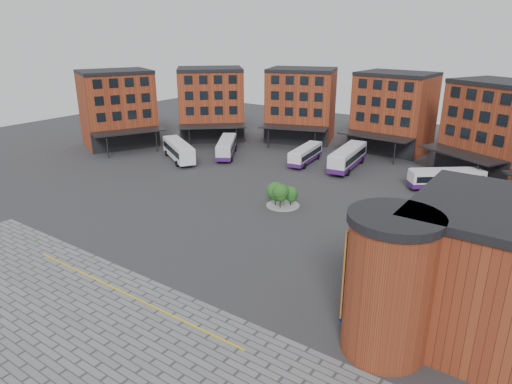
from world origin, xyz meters
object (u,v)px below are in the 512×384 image
Objects in this scene: bus_d at (348,157)px; bus_f at (483,195)px; bus_a at (178,149)px; bus_e at (446,179)px; blue_car at (365,326)px; bus_b at (227,147)px; bus_c at (306,154)px; tree_island at (281,194)px.

bus_d is 1.29× the size of bus_f.
bus_d reaches higher than bus_a.
bus_a is 1.17× the size of bus_e.
bus_e is 2.47× the size of blue_car.
bus_c is at bearing -15.16° from bus_b.
bus_d is at bearing -33.54° from bus_a.
bus_c is 0.83× the size of bus_d.
bus_b reaches higher than blue_car.
tree_island is 21.22m from bus_d.
tree_island is 26.90m from blue_car.
bus_e is at bearing -172.72° from bus_f.
bus_f is (21.50, 15.03, -0.15)m from tree_island.
bus_c is (-7.54, 19.92, -0.28)m from tree_island.
blue_car is at bearing -72.25° from bus_b.
bus_a is at bearing 77.03° from blue_car.
bus_d is at bearing -17.52° from bus_b.
tree_island is 26.59m from bus_b.
bus_d is at bearing -149.34° from bus_f.
bus_b is 53.34m from blue_car.
bus_a is 43.98m from bus_e.
bus_d is 3.17× the size of blue_car.
bus_e is 7.31m from bus_f.
blue_car is at bearing -47.11° from bus_f.
bus_c is at bearing 52.47° from blue_car.
bus_e is (23.38, -0.26, 0.06)m from bus_c.
bus_e is (42.55, 11.12, -0.36)m from bus_a.
blue_car is at bearing -43.87° from tree_island.
tree_island reaches higher than bus_a.
bus_b is at bearing -5.44° from bus_a.
bus_e is (16.12, -1.56, -0.27)m from bus_d.
tree_island is 28.04m from bus_a.
bus_e reaches higher than bus_c.
bus_b is 1.04× the size of bus_c.
bus_a reaches higher than blue_car.
bus_c is 2.63× the size of blue_car.
bus_b is 14.65m from bus_c.
bus_f is (29.04, -4.89, 0.12)m from bus_c.
bus_e is at bearing 51.13° from tree_island.
bus_e is (37.38, 4.06, -0.09)m from bus_b.
bus_e is 38.45m from blue_car.
bus_f reaches higher than bus_e.
bus_a is 2.89× the size of blue_car.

